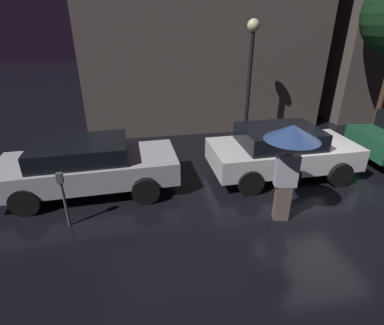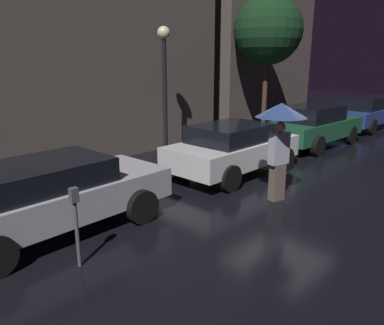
{
  "view_description": "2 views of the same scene",
  "coord_description": "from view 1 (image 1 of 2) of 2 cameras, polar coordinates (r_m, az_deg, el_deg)",
  "views": [
    {
      "loc": [
        -4.53,
        -5.87,
        4.06
      ],
      "look_at": [
        -3.39,
        0.37,
        1.03
      ],
      "focal_mm": 28.0,
      "sensor_mm": 36.0,
      "label": 1
    },
    {
      "loc": [
        -8.66,
        -5.04,
        3.08
      ],
      "look_at": [
        -3.16,
        0.4,
        0.97
      ],
      "focal_mm": 35.0,
      "sensor_mm": 36.0,
      "label": 2
    }
  ],
  "objects": [
    {
      "name": "ground_plane",
      "position": [
        8.45,
        23.85,
        -5.57
      ],
      "size": [
        60.0,
        60.0,
        0.0
      ],
      "primitive_type": "plane",
      "color": "black"
    },
    {
      "name": "parked_car_silver",
      "position": [
        8.01,
        -19.29,
        -0.48
      ],
      "size": [
        4.44,
        1.93,
        1.36
      ],
      "rotation": [
        0.0,
        0.0,
        0.04
      ],
      "color": "#B7B7BF",
      "rests_on": "ground"
    },
    {
      "name": "parked_car_white",
      "position": [
        8.75,
        16.67,
        2.23
      ],
      "size": [
        4.07,
        2.02,
        1.41
      ],
      "rotation": [
        0.0,
        0.0,
        0.01
      ],
      "color": "silver",
      "rests_on": "ground"
    },
    {
      "name": "pedestrian_with_umbrella",
      "position": [
        6.34,
        18.25,
        2.85
      ],
      "size": [
        1.12,
        1.12,
        2.21
      ],
      "rotation": [
        0.0,
        0.0,
        2.94
      ],
      "color": "#66564C",
      "rests_on": "ground"
    },
    {
      "name": "parking_meter",
      "position": [
        6.78,
        -23.33,
        -5.54
      ],
      "size": [
        0.12,
        0.1,
        1.28
      ],
      "color": "#4C5154",
      "rests_on": "ground"
    },
    {
      "name": "street_lamp_near",
      "position": [
        10.62,
        11.09,
        18.31
      ],
      "size": [
        0.4,
        0.4,
        4.1
      ],
      "color": "black",
      "rests_on": "ground"
    }
  ]
}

